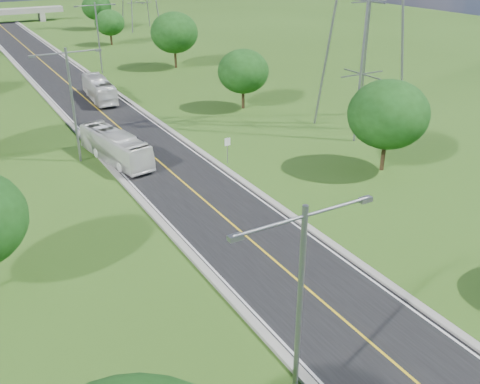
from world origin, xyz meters
The scene contains 15 objects.
ground centered at (0.00, 60.00, 0.00)m, with size 260.00×260.00×0.00m, color #2F4F16.
road centered at (0.00, 66.00, 0.03)m, with size 8.00×150.00×0.06m, color black.
curb_left centered at (-4.25, 66.00, 0.11)m, with size 0.50×150.00×0.22m, color gray.
curb_right centered at (4.25, 66.00, 0.11)m, with size 0.50×150.00×0.22m, color gray.
speed_limit_sign centered at (5.20, 37.98, 1.60)m, with size 0.55×0.09×2.40m.
streetlight_near_left centered at (-6.00, 12.00, 5.94)m, with size 5.90×0.25×10.00m.
streetlight_mid_left centered at (-6.00, 45.00, 5.94)m, with size 5.90×0.25×10.00m.
streetlight_far_right centered at (6.00, 78.00, 5.94)m, with size 5.90×0.25×10.00m.
tree_rb centered at (16.00, 30.00, 4.95)m, with size 6.72×6.72×7.82m.
tree_rc centered at (15.00, 52.00, 4.33)m, with size 5.88×5.88×6.84m.
tree_rd centered at (17.00, 76.00, 5.27)m, with size 7.14×7.14×8.30m.
tree_re centered at (14.50, 100.00, 4.02)m, with size 5.46×5.46×6.35m.
tree_rf centered at (18.00, 120.00, 4.64)m, with size 6.30×6.30×7.33m.
bus_outbound centered at (1.42, 63.72, 1.40)m, with size 2.24×9.59×2.67m, color silver.
bus_inbound centered at (-3.20, 43.32, 1.41)m, with size 2.27×9.71×2.70m, color white.
Camera 1 is at (-15.87, -0.70, 18.07)m, focal length 40.00 mm.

